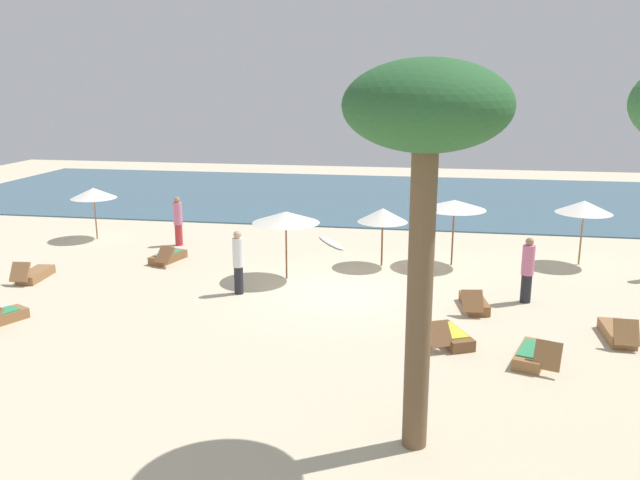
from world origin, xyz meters
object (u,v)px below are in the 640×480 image
object	(u,v)px
lounger_3	(474,303)
person_4	(178,221)
umbrella_2	(584,207)
umbrella_3	(93,193)
lounger_1	(34,274)
person_1	(527,270)
lounger_5	(449,336)
umbrella_4	(454,205)
lounger_4	(168,257)
surfboard	(331,243)
lounger_2	(533,355)
palm_2	(426,124)
umbrella_5	(383,215)
person_0	(238,262)
lounger_0	(618,333)
umbrella_0	(286,217)

from	to	relation	value
lounger_3	person_4	xyz separation A→B (m)	(-11.00, 5.54, 0.81)
umbrella_2	umbrella_3	world-z (taller)	umbrella_2
lounger_1	person_1	bearing A→B (deg)	1.49
lounger_3	lounger_5	distance (m)	2.69
umbrella_4	lounger_4	bearing A→B (deg)	-172.46
lounger_1	lounger_3	world-z (taller)	lounger_1
lounger_1	surfboard	distance (m)	10.88
lounger_2	person_4	bearing A→B (deg)	143.46
umbrella_2	palm_2	world-z (taller)	palm_2
lounger_5	surfboard	bearing A→B (deg)	114.98
person_1	palm_2	size ratio (longest dim) A/B	0.29
person_1	palm_2	world-z (taller)	palm_2
umbrella_5	person_0	bearing A→B (deg)	-136.71
lounger_3	palm_2	bearing A→B (deg)	-101.27
lounger_0	lounger_1	world-z (taller)	lounger_0
umbrella_3	person_1	bearing A→B (deg)	-17.60
lounger_0	palm_2	distance (m)	9.26
person_0	umbrella_5	bearing A→B (deg)	43.29
lounger_3	person_1	size ratio (longest dim) A/B	0.89
lounger_5	person_0	size ratio (longest dim) A/B	0.91
lounger_4	person_4	bearing A→B (deg)	102.18
lounger_5	palm_2	distance (m)	7.29
lounger_0	person_4	size ratio (longest dim) A/B	0.85
umbrella_2	person_4	world-z (taller)	umbrella_2
umbrella_4	lounger_2	xyz separation A→B (m)	(1.62, -7.96, -1.96)
lounger_5	person_1	bearing A→B (deg)	56.62
umbrella_2	umbrella_5	size ratio (longest dim) A/B	1.12
person_1	person_4	xyz separation A→B (m)	(-12.51, 4.70, -0.00)
palm_2	person_0	bearing A→B (deg)	125.94
umbrella_5	lounger_4	bearing A→B (deg)	-173.95
umbrella_0	umbrella_4	world-z (taller)	umbrella_4
lounger_2	lounger_3	size ratio (longest dim) A/B	1.00
lounger_4	person_1	size ratio (longest dim) A/B	0.92
lounger_0	lounger_4	distance (m)	14.73
umbrella_0	lounger_5	xyz separation A→B (m)	(5.12, -4.52, -1.87)
umbrella_0	surfboard	bearing A→B (deg)	81.48
lounger_2	lounger_0	bearing A→B (deg)	37.47
person_1	lounger_1	bearing A→B (deg)	-178.51
lounger_2	lounger_5	size ratio (longest dim) A/B	0.98
umbrella_0	person_0	distance (m)	2.30
lounger_1	palm_2	distance (m)	15.69
umbrella_3	lounger_0	world-z (taller)	umbrella_3
lounger_5	person_4	distance (m)	13.11
umbrella_4	lounger_2	size ratio (longest dim) A/B	1.33
person_0	surfboard	world-z (taller)	person_0
lounger_3	surfboard	distance (m)	8.54
lounger_5	lounger_0	bearing A→B (deg)	12.15
person_0	lounger_4	bearing A→B (deg)	139.70
lounger_2	person_1	bearing A→B (deg)	84.77
umbrella_2	lounger_4	xyz separation A→B (m)	(-14.41, -2.11, -1.88)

